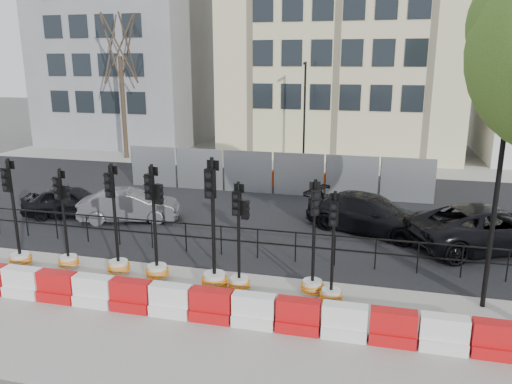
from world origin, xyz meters
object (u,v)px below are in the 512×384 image
(traffic_signal_a, at_px, (18,245))
(car_a, at_px, (72,202))
(car_c, at_px, (370,214))
(traffic_signal_h, at_px, (331,281))
(lamp_post_near, at_px, (498,184))
(traffic_signal_d, at_px, (156,253))

(traffic_signal_a, xyz_separation_m, car_a, (-1.37, 4.78, -0.06))
(car_a, bearing_deg, traffic_signal_a, -179.41)
(car_c, bearing_deg, traffic_signal_h, -166.67)
(lamp_post_near, relative_size, traffic_signal_d, 1.79)
(lamp_post_near, xyz_separation_m, car_a, (-14.52, 4.17, -2.59))
(traffic_signal_d, bearing_deg, car_a, 155.33)
(traffic_signal_d, xyz_separation_m, car_c, (5.77, 5.61, -0.11))
(traffic_signal_a, distance_m, car_c, 11.72)
(lamp_post_near, distance_m, traffic_signal_d, 9.07)
(traffic_signal_h, bearing_deg, car_c, 85.12)
(traffic_signal_a, distance_m, traffic_signal_h, 9.39)
(lamp_post_near, bearing_deg, car_a, 163.97)
(car_a, bearing_deg, lamp_post_near, -121.43)
(lamp_post_near, xyz_separation_m, traffic_signal_d, (-8.73, -0.42, -2.42))
(car_c, bearing_deg, traffic_signal_a, 140.72)
(traffic_signal_h, xyz_separation_m, car_c, (0.80, 5.86, 0.07))
(lamp_post_near, relative_size, car_c, 1.18)
(traffic_signal_h, distance_m, car_c, 5.91)
(traffic_signal_h, distance_m, car_a, 11.80)
(traffic_signal_a, distance_m, traffic_signal_d, 4.43)
(traffic_signal_d, xyz_separation_m, car_a, (-5.79, 4.59, -0.17))
(lamp_post_near, distance_m, car_c, 6.49)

